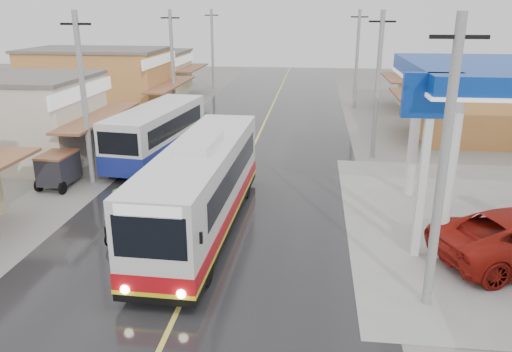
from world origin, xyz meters
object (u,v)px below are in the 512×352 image
(second_bus, at_px, (158,132))
(tricycle_near, at_px, (58,168))
(cyclist, at_px, (121,223))
(tricycle_far, at_px, (129,128))
(coach_bus, at_px, (203,187))

(second_bus, xyz_separation_m, tricycle_near, (-3.33, -4.85, -0.64))
(second_bus, relative_size, cyclist, 4.44)
(cyclist, relative_size, tricycle_far, 0.87)
(second_bus, bearing_deg, coach_bus, -56.26)
(coach_bus, relative_size, second_bus, 1.26)
(coach_bus, xyz_separation_m, tricycle_far, (-7.24, 11.78, -0.70))
(cyclist, xyz_separation_m, tricycle_near, (-5.02, 5.14, 0.28))
(coach_bus, height_order, tricycle_near, coach_bus)
(tricycle_near, relative_size, tricycle_far, 0.94)
(coach_bus, xyz_separation_m, tricycle_near, (-7.79, 3.85, -0.77))
(coach_bus, height_order, tricycle_far, coach_bus)
(cyclist, relative_size, tricycle_near, 0.93)
(tricycle_near, bearing_deg, tricycle_far, 87.29)
(second_bus, xyz_separation_m, cyclist, (1.69, -10.00, -0.92))
(second_bus, xyz_separation_m, tricycle_far, (-2.79, 3.07, -0.57))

